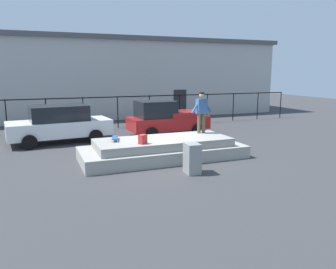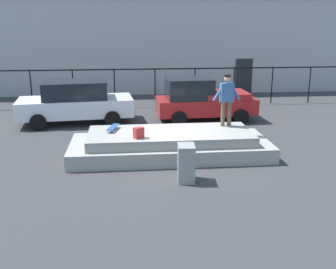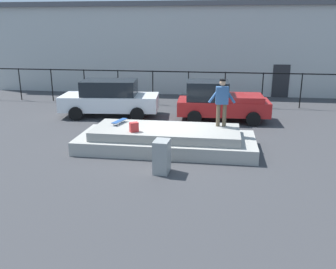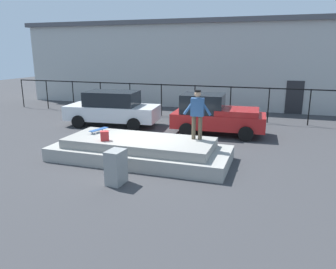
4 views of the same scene
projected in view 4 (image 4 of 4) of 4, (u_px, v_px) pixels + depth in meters
name	position (u px, v px, depth m)	size (l,w,h in m)	color
ground_plane	(144.00, 158.00, 11.67)	(60.00, 60.00, 0.00)	#38383A
concrete_ledge	(140.00, 150.00, 11.36)	(6.26, 2.49, 0.78)	#9E9B93
skateboarder	(197.00, 111.00, 10.93)	(0.97, 0.28, 1.69)	brown
skateboard	(99.00, 130.00, 12.10)	(0.40, 0.85, 0.12)	#264C8C
backpack	(105.00, 136.00, 10.96)	(0.28, 0.20, 0.33)	red
car_white_sedan_near	(113.00, 108.00, 16.52)	(4.81, 2.48, 1.75)	white
car_red_pickup_mid	(215.00, 115.00, 14.75)	(4.23, 2.12, 1.83)	#B21E1E
utility_box	(116.00, 167.00, 9.28)	(0.44, 0.60, 1.00)	gray
fence_row	(195.00, 95.00, 18.23)	(24.06, 0.06, 1.87)	black
warehouse_building	(218.00, 63.00, 24.50)	(27.59, 8.64, 5.71)	#B2B2AD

